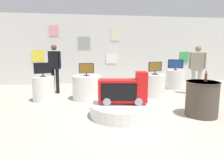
{
  "coord_description": "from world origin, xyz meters",
  "views": [
    {
      "loc": [
        -1.03,
        -4.31,
        1.57
      ],
      "look_at": [
        -0.28,
        0.86,
        0.79
      ],
      "focal_mm": 31.3,
      "sensor_mm": 36.0,
      "label": 1
    }
  ],
  "objects": [
    {
      "name": "tv_on_far_right",
      "position": [
        1.29,
        1.79,
        0.98
      ],
      "size": [
        0.51,
        0.24,
        0.41
      ],
      "color": "black",
      "rests_on": "display_pedestal_far_right"
    },
    {
      "name": "bottle_on_side_table",
      "position": [
        1.77,
        -0.2,
        0.93
      ],
      "size": [
        0.06,
        0.06,
        0.25
      ],
      "color": "brown",
      "rests_on": "side_table_round"
    },
    {
      "name": "display_pedestal_right_rear",
      "position": [
        -0.95,
        1.8,
        0.38
      ],
      "size": [
        0.89,
        0.89,
        0.75
      ],
      "primitive_type": "cylinder",
      "color": "silver",
      "rests_on": "ground"
    },
    {
      "name": "tv_on_center_rear",
      "position": [
        2.57,
        2.94,
        0.98
      ],
      "size": [
        0.57,
        0.21,
        0.42
      ],
      "color": "black",
      "rests_on": "display_pedestal_center_rear"
    },
    {
      "name": "shopper_browsing_rear",
      "position": [
        2.84,
        1.9,
        0.99
      ],
      "size": [
        0.49,
        0.37,
        1.69
      ],
      "color": "#B2ADA3",
      "rests_on": "ground"
    },
    {
      "name": "ground_plane",
      "position": [
        0.0,
        0.0,
        0.0
      ],
      "size": [
        30.0,
        30.0,
        0.0
      ],
      "primitive_type": "plane",
      "color": "#A8A091"
    },
    {
      "name": "tv_on_right_rear",
      "position": [
        -0.95,
        1.79,
        0.96
      ],
      "size": [
        0.46,
        0.19,
        0.39
      ],
      "color": "black",
      "rests_on": "display_pedestal_right_rear"
    },
    {
      "name": "side_table_round",
      "position": [
        1.72,
        -0.18,
        0.42
      ],
      "size": [
        0.76,
        0.76,
        0.83
      ],
      "color": "#4C4238",
      "rests_on": "ground"
    },
    {
      "name": "display_pedestal_center_rear",
      "position": [
        2.57,
        2.94,
        0.38
      ],
      "size": [
        0.72,
        0.72,
        0.75
      ],
      "primitive_type": "cylinder",
      "color": "silver",
      "rests_on": "ground"
    },
    {
      "name": "tv_on_left_rear",
      "position": [
        -2.26,
        1.78,
        0.99
      ],
      "size": [
        0.49,
        0.19,
        0.42
      ],
      "color": "black",
      "rests_on": "display_pedestal_left_rear"
    },
    {
      "name": "display_pedestal_left_rear",
      "position": [
        -2.26,
        1.79,
        0.38
      ],
      "size": [
        0.65,
        0.65,
        0.75
      ],
      "primitive_type": "cylinder",
      "color": "silver",
      "rests_on": "ground"
    },
    {
      "name": "shopper_browsing_near_truck",
      "position": [
        -2.05,
        2.85,
        1.02
      ],
      "size": [
        0.48,
        0.37,
        1.73
      ],
      "color": "black",
      "rests_on": "ground"
    },
    {
      "name": "back_wall_display",
      "position": [
        -0.0,
        4.78,
        1.55
      ],
      "size": [
        12.62,
        0.13,
        3.1
      ],
      "color": "silver",
      "rests_on": "ground"
    },
    {
      "name": "novelty_firetruck_tv",
      "position": [
        -0.11,
        0.1,
        0.61
      ],
      "size": [
        1.17,
        0.54,
        0.77
      ],
      "color": "gray",
      "rests_on": "main_display_pedestal"
    },
    {
      "name": "display_pedestal_far_right",
      "position": [
        1.29,
        1.79,
        0.38
      ],
      "size": [
        0.68,
        0.68,
        0.75
      ],
      "primitive_type": "cylinder",
      "color": "silver",
      "rests_on": "ground"
    },
    {
      "name": "main_display_pedestal",
      "position": [
        -0.13,
        0.11,
        0.14
      ],
      "size": [
        1.56,
        1.56,
        0.29
      ],
      "primitive_type": "cylinder",
      "color": "silver",
      "rests_on": "ground"
    }
  ]
}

